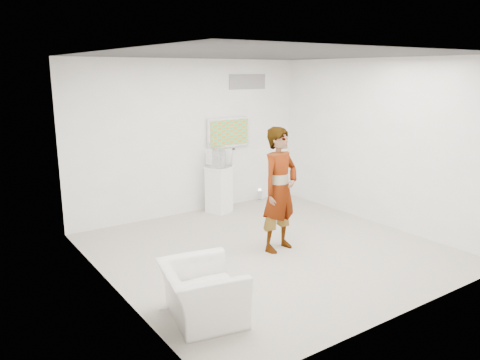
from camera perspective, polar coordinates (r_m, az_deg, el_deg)
The scene contains 10 objects.
room at distance 7.13m, azimuth 3.62°, elevation 2.87°, with size 5.01×5.01×3.00m.
tv at distance 9.58m, azimuth -1.42°, elevation 5.85°, with size 1.00×0.08×0.60m, color silver.
logo_decal at distance 9.82m, azimuth 0.92°, elevation 11.88°, with size 0.90×0.02×0.30m, color gray.
person at distance 7.27m, azimuth 4.87°, elevation -1.18°, with size 0.71×0.47×1.95m, color silver.
armchair at distance 5.48m, azimuth -4.68°, elevation -13.51°, with size 0.97×0.85×0.63m, color silver.
pedestal at distance 9.33m, azimuth -2.58°, elevation -1.18°, with size 0.45×0.45×0.93m, color white.
floor_uplight at distance 10.18m, azimuth 2.41°, elevation -1.85°, with size 0.17×0.17×0.27m, color white.
vitrine at distance 9.19m, azimuth -2.62°, elevation 2.76°, with size 0.38×0.38×0.38m, color white.
console at distance 9.20m, azimuth -2.62°, elevation 2.34°, with size 0.05×0.17×0.24m, color white.
wii_remote at distance 7.41m, azimuth 5.33°, elevation 5.22°, with size 0.03×0.12×0.03m, color white.
Camera 1 is at (-4.33, -5.52, 2.77)m, focal length 35.00 mm.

